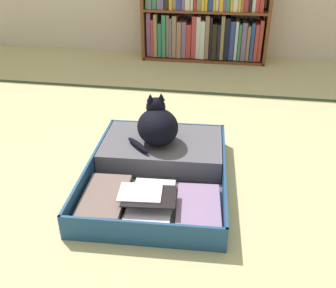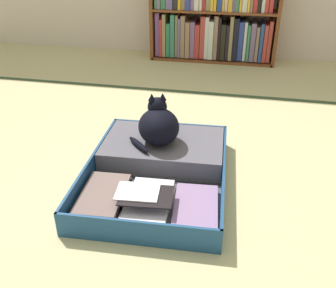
% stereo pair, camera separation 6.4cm
% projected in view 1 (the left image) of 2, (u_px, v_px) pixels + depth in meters
% --- Properties ---
extents(ground_plane, '(10.00, 10.00, 0.00)m').
position_uv_depth(ground_plane, '(136.00, 193.00, 1.76)').
color(ground_plane, '#C7BF8B').
extents(tatami_border, '(4.80, 0.05, 0.00)m').
position_uv_depth(tatami_border, '(177.00, 91.00, 2.91)').
color(tatami_border, '#374E33').
rests_on(tatami_border, ground_plane).
extents(bookshelf, '(1.17, 0.29, 0.92)m').
position_uv_depth(bookshelf, '(205.00, 13.00, 3.46)').
color(bookshelf, brown).
rests_on(bookshelf, ground_plane).
extents(open_suitcase, '(0.70, 0.91, 0.12)m').
position_uv_depth(open_suitcase, '(158.00, 165.00, 1.89)').
color(open_suitcase, navy).
rests_on(open_suitcase, ground_plane).
extents(black_cat, '(0.31, 0.31, 0.25)m').
position_uv_depth(black_cat, '(157.00, 125.00, 1.92)').
color(black_cat, black).
rests_on(black_cat, open_suitcase).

